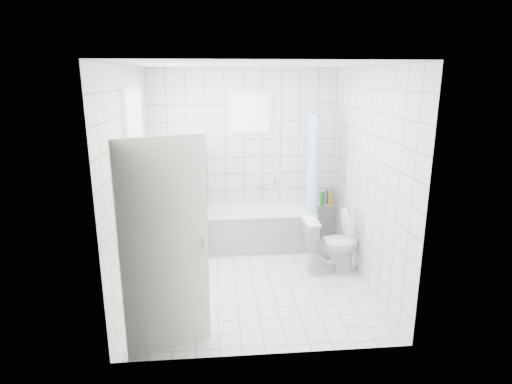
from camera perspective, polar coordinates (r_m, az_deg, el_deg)
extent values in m
plane|color=white|center=(5.49, -0.49, -11.62)|extent=(3.00, 3.00, 0.00)
plane|color=white|center=(4.91, -0.56, 16.62)|extent=(3.00, 3.00, 0.00)
cube|color=white|center=(6.51, -1.63, 4.74)|extent=(2.80, 0.02, 2.60)
cube|color=white|center=(3.61, 1.48, -3.82)|extent=(2.80, 0.02, 2.60)
cube|color=white|center=(5.12, -16.32, 1.29)|extent=(0.02, 3.00, 2.60)
cube|color=white|center=(5.34, 14.63, 1.96)|extent=(0.02, 3.00, 2.60)
cube|color=white|center=(5.35, -15.50, 5.19)|extent=(0.01, 0.90, 1.40)
cube|color=white|center=(6.39, -0.73, 10.43)|extent=(0.50, 0.01, 0.50)
cube|color=white|center=(5.51, -14.50, -2.39)|extent=(0.18, 1.02, 0.08)
cube|color=silver|center=(3.89, -12.02, -7.46)|extent=(0.75, 0.35, 2.00)
cube|color=white|center=(6.43, 0.40, -4.86)|extent=(1.59, 0.75, 0.55)
cube|color=white|center=(6.34, 0.40, -2.39)|extent=(1.61, 0.77, 0.03)
cube|color=white|center=(6.21, -7.54, -1.10)|extent=(0.15, 0.85, 1.50)
cube|color=white|center=(6.85, 9.04, -3.79)|extent=(0.40, 0.24, 0.55)
imported|color=white|center=(5.64, 9.93, -6.93)|extent=(0.76, 0.46, 0.75)
cylinder|color=silver|center=(6.16, 7.47, 10.60)|extent=(0.02, 0.80, 0.02)
cube|color=silver|center=(6.59, 0.99, 0.87)|extent=(0.18, 0.06, 0.06)
imported|color=#FF63D6|center=(5.14, -15.09, -1.47)|extent=(0.16, 0.16, 0.30)
imported|color=silver|center=(5.42, -14.58, -1.31)|extent=(0.15, 0.15, 0.17)
imported|color=silver|center=(5.57, -14.33, -0.25)|extent=(0.12, 0.12, 0.28)
imported|color=#38D8FF|center=(5.33, -14.73, -1.52)|extent=(0.10, 0.10, 0.18)
cylinder|color=red|center=(6.75, 8.90, -0.75)|extent=(0.06, 0.06, 0.20)
cylinder|color=#211BD8|center=(6.76, 9.64, -0.59)|extent=(0.06, 0.06, 0.23)
cylinder|color=green|center=(6.63, 8.83, -0.87)|extent=(0.06, 0.06, 0.23)
cylinder|color=yellow|center=(6.67, 9.82, -0.79)|extent=(0.06, 0.06, 0.24)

